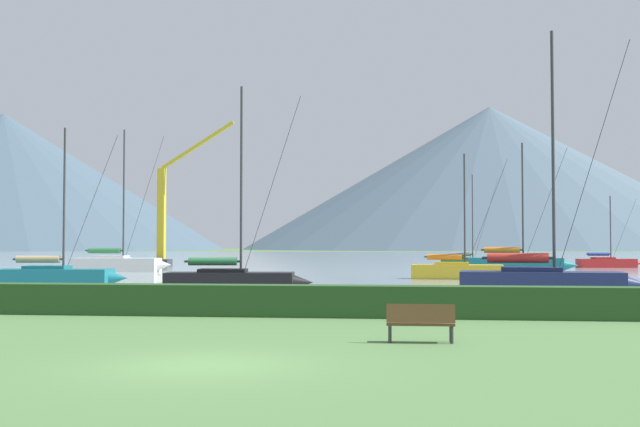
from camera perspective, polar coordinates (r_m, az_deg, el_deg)
The scene contains 15 objects.
ground_plane at distance 16.32m, azimuth -8.23°, elevation -10.60°, with size 1000.00×1000.00×0.00m, color #517A42.
harbor_water at distance 152.66m, azimuth 5.44°, elevation -3.12°, with size 320.00×246.00×0.00m, color #8C9EA3.
hedge_line at distance 26.98m, azimuth -2.04°, elevation -6.19°, with size 80.00×1.20×1.04m, color #284C23.
sailboat_slip_2 at distance 48.19m, azimuth -18.24°, elevation -4.22°, with size 7.56×2.89×9.08m.
sailboat_slip_4 at distance 57.28m, azimuth 9.79°, elevation -3.98°, with size 7.36×2.51×8.79m.
sailboat_slip_5 at distance 73.94m, azimuth -14.17°, elevation -3.43°, with size 8.95×3.04×12.70m.
sailboat_slip_6 at distance 89.49m, azimuth 19.67°, elevation -3.28°, with size 6.90×2.83×7.52m.
sailboat_slip_7 at distance 86.60m, azimuth 10.51°, elevation -3.40°, with size 6.64×2.34×9.85m.
sailboat_slip_9 at distance 38.63m, azimuth 15.52°, elevation -4.62°, with size 8.55×3.15×12.35m.
sailboat_slip_10 at distance 71.88m, azimuth 13.76°, elevation -3.46°, with size 9.36×3.45×11.27m.
sailboat_slip_11 at distance 40.72m, azimuth -6.25°, elevation -4.70°, with size 7.47×2.78×10.40m.
park_bench_near_path at distance 19.85m, azimuth 7.14°, elevation -7.56°, with size 1.66×0.51×0.95m.
dock_crane at distance 90.74m, azimuth -10.89°, elevation -0.48°, with size 9.22×2.00×16.05m.
distant_hill_west_ridge at distance 409.21m, azimuth -21.58°, elevation 2.12°, with size 210.05×210.05×64.74m, color #425666.
distant_hill_central_peak at distance 437.13m, azimuth 11.96°, elevation 2.49°, with size 262.18×262.18×76.09m, color #4C6070.
Camera 1 is at (4.23, -15.59, 2.38)m, focal length 45.18 mm.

